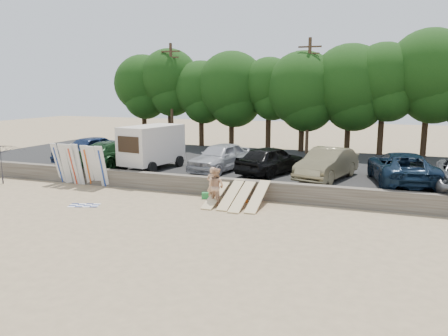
{
  "coord_description": "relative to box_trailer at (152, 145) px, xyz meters",
  "views": [
    {
      "loc": [
        7.96,
        -18.8,
        5.76
      ],
      "look_at": [
        -0.2,
        3.0,
        1.56
      ],
      "focal_mm": 35.0,
      "sensor_mm": 36.0,
      "label": 1
    }
  ],
  "objects": [
    {
      "name": "surfboard_upright_5",
      "position": [
        -2.03,
        -3.26,
        -1.0
      ],
      "size": [
        0.52,
        0.85,
        2.5
      ],
      "primitive_type": "cube",
      "rotation": [
        0.3,
        0.0,
        0.03
      ],
      "color": "silver",
      "rests_on": "ground"
    },
    {
      "name": "seawall",
      "position": [
        6.21,
        -2.74,
        -1.75
      ],
      "size": [
        44.0,
        0.5,
        1.0
      ],
      "primitive_type": "cube",
      "color": "#6B6356",
      "rests_on": "ground"
    },
    {
      "name": "ground",
      "position": [
        6.21,
        -5.74,
        -2.25
      ],
      "size": [
        120.0,
        120.0,
        0.0
      ],
      "primitive_type": "plane",
      "color": "tan",
      "rests_on": "ground"
    },
    {
      "name": "car_5",
      "position": [
        15.04,
        0.55,
        -0.68
      ],
      "size": [
        3.99,
        6.71,
        1.75
      ],
      "primitive_type": "imported",
      "rotation": [
        0.0,
        0.0,
        3.32
      ],
      "color": "black",
      "rests_on": "parking_lot"
    },
    {
      "name": "cooler",
      "position": [
        5.28,
        -3.61,
        -2.09
      ],
      "size": [
        0.44,
        0.39,
        0.32
      ],
      "primitive_type": "cube",
      "rotation": [
        0.0,
        0.0,
        0.26
      ],
      "color": "green",
      "rests_on": "ground"
    },
    {
      "name": "car_1",
      "position": [
        -2.55,
        -0.11,
        -0.69
      ],
      "size": [
        3.65,
        6.33,
        1.73
      ],
      "primitive_type": "imported",
      "rotation": [
        0.0,
        0.0,
        2.92
      ],
      "color": "black",
      "rests_on": "parking_lot"
    },
    {
      "name": "surfboard_upright_1",
      "position": [
        -4.2,
        -3.26,
        -0.98
      ],
      "size": [
        0.53,
        0.69,
        2.54
      ],
      "primitive_type": "cube",
      "rotation": [
        0.24,
        0.0,
        0.04
      ],
      "color": "silver",
      "rests_on": "ground"
    },
    {
      "name": "surfboard_low_3",
      "position": [
        8.37,
        -4.26,
        -1.72
      ],
      "size": [
        0.56,
        2.85,
        1.08
      ],
      "primitive_type": "cube",
      "rotation": [
        0.34,
        0.0,
        0.0
      ],
      "color": "#D4BB86",
      "rests_on": "ground"
    },
    {
      "name": "beach_umbrella",
      "position": [
        -7.83,
        -4.64,
        -1.0
      ],
      "size": [
        3.41,
        3.37,
        2.51
      ],
      "primitive_type": "imported",
      "rotation": [
        0.0,
        0.0,
        1.3
      ],
      "color": "#23212A",
      "rests_on": "ground"
    },
    {
      "name": "surfboard_low_0",
      "position": [
        6.18,
        -4.29,
        -1.79
      ],
      "size": [
        0.56,
        2.9,
        0.92
      ],
      "primitive_type": "cube",
      "rotation": [
        0.29,
        0.0,
        0.0
      ],
      "color": "#D4BB86",
      "rests_on": "ground"
    },
    {
      "name": "beach_towel",
      "position": [
        0.11,
        -7.09,
        -2.25
      ],
      "size": [
        1.9,
        1.9,
        0.0
      ],
      "primitive_type": "plane",
      "rotation": [
        0.0,
        0.0,
        0.33
      ],
      "color": "white",
      "rests_on": "ground"
    },
    {
      "name": "beachgoer_a",
      "position": [
        5.97,
        -4.26,
        -1.32
      ],
      "size": [
        0.7,
        0.47,
        1.87
      ],
      "primitive_type": "imported",
      "rotation": [
        0.0,
        0.0,
        3.1
      ],
      "color": "tan",
      "rests_on": "ground"
    },
    {
      "name": "utility_poles",
      "position": [
        8.21,
        10.26,
        3.18
      ],
      "size": [
        25.8,
        0.26,
        9.0
      ],
      "color": "#473321",
      "rests_on": "parking_lot"
    },
    {
      "name": "car_0",
      "position": [
        -5.69,
        0.81,
        -0.66
      ],
      "size": [
        3.07,
        5.56,
        1.79
      ],
      "primitive_type": "imported",
      "rotation": [
        0.0,
        0.0,
        -0.19
      ],
      "color": "#15254C",
      "rests_on": "parking_lot"
    },
    {
      "name": "box_trailer",
      "position": [
        0.0,
        0.0,
        0.0
      ],
      "size": [
        3.06,
        4.65,
        2.77
      ],
      "rotation": [
        0.0,
        0.0,
        -0.17
      ],
      "color": "beige",
      "rests_on": "parking_lot"
    },
    {
      "name": "car_3",
      "position": [
        7.71,
        0.77,
        -0.68
      ],
      "size": [
        3.76,
        5.53,
        1.75
      ],
      "primitive_type": "imported",
      "rotation": [
        0.0,
        0.0,
        2.78
      ],
      "color": "black",
      "rests_on": "parking_lot"
    },
    {
      "name": "surfboard_upright_2",
      "position": [
        -3.58,
        -3.35,
        -0.98
      ],
      "size": [
        0.57,
        0.72,
        2.54
      ],
      "primitive_type": "cube",
      "rotation": [
        0.24,
        0.0,
        -0.11
      ],
      "color": "silver",
      "rests_on": "ground"
    },
    {
      "name": "parking_lot",
      "position": [
        6.21,
        4.76,
        -1.9
      ],
      "size": [
        44.0,
        14.5,
        0.7
      ],
      "primitive_type": "cube",
      "color": "#282828",
      "rests_on": "ground"
    },
    {
      "name": "surfboard_upright_4",
      "position": [
        -2.56,
        -3.24,
        -0.99
      ],
      "size": [
        0.59,
        0.79,
        2.53
      ],
      "primitive_type": "cube",
      "rotation": [
        0.26,
        0.0,
        0.13
      ],
      "color": "silver",
      "rests_on": "ground"
    },
    {
      "name": "car_4",
      "position": [
        11.08,
        0.48,
        -0.67
      ],
      "size": [
        3.2,
        5.65,
        1.76
      ],
      "primitive_type": "imported",
      "rotation": [
        0.0,
        0.0,
        -0.27
      ],
      "color": "#786D4C",
      "rests_on": "parking_lot"
    },
    {
      "name": "gear_bag",
      "position": [
        7.47,
        -3.63,
        -2.14
      ],
      "size": [
        0.37,
        0.35,
        0.22
      ],
      "primitive_type": "cube",
      "rotation": [
        0.0,
        0.0,
        0.4
      ],
      "color": "#CF6118",
      "rests_on": "ground"
    },
    {
      "name": "surfboard_low_1",
      "position": [
        6.97,
        -4.26,
        -1.74
      ],
      "size": [
        0.56,
        2.86,
        1.03
      ],
      "primitive_type": "cube",
      "rotation": [
        0.33,
        0.0,
        0.0
      ],
      "color": "#D4BB86",
      "rests_on": "ground"
    },
    {
      "name": "surfboard_low_2",
      "position": [
        7.61,
        -4.43,
        -1.76
      ],
      "size": [
        0.56,
        2.87,
        0.99
      ],
      "primitive_type": "cube",
      "rotation": [
        0.31,
        0.0,
        0.0
      ],
      "color": "#D4BB86",
      "rests_on": "ground"
    },
    {
      "name": "surfboard_upright_0",
      "position": [
        -4.77,
        -3.23,
        -0.98
      ],
      "size": [
        0.6,
        0.74,
        2.54
      ],
      "primitive_type": "cube",
      "rotation": [
        0.24,
        0.0,
        -0.16
      ],
      "color": "silver",
      "rests_on": "ground"
    },
    {
      "name": "surfboard_upright_3",
      "position": [
        -3.26,
        -3.28,
        -0.97
      ],
      "size": [
        0.52,
        0.58,
        2.56
      ],
      "primitive_type": "cube",
      "rotation": [
        0.19,
        0.0,
        -0.04
      ],
      "color": "silver",
      "rests_on": "ground"
    },
    {
      "name": "beachgoer_b",
      "position": [
        6.28,
        -4.61,
        -1.3
      ],
      "size": [
        1.1,
        0.96,
        1.9
      ],
      "primitive_type": "imported",
      "rotation": [
        0.0,
        0.0,
        2.84
      ],
      "color": "tan",
      "rests_on": "ground"
    },
    {
      "name": "car_2",
      "position": [
        4.45,
        0.73,
        -0.67
      ],
      "size": [
        3.11,
        5.49,
        1.76
      ],
      "primitive_type": "imported",
      "rotation": [
        0.0,
        0.0,
        -0.21
      ],
      "color": "#ADADB2",
      "rests_on": "parking_lot"
    },
    {
      "name": "surfboard_upright_6",
      "position": [
        -1.51,
        -3.28,
        -0.99
      ],
      "size": [
        0.56,
        0.77,
        2.53
      ],
      "primitive_type": "cube",
      "rotation": [
        0.26,
        0.0,
        0.09
      ],
      "color": "silver",
      "rests_on": "ground"
    },
    {
      "name": "treeline",
      "position": [
        7.48,
        11.76,
        3.99
      ],
      "size": [
        33.42,
        6.71,
        9.54
      ],
      "color": "#382616",
      "rests_on": "parking_lot"
    }
  ]
}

